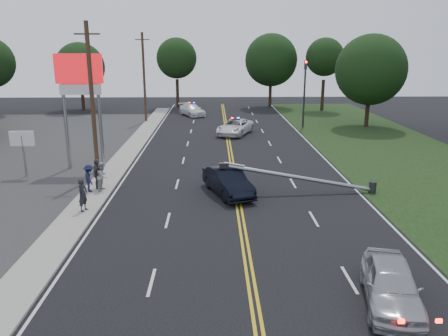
{
  "coord_description": "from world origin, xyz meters",
  "views": [
    {
      "loc": [
        -1.35,
        -16.51,
        8.43
      ],
      "look_at": [
        -0.77,
        7.66,
        1.7
      ],
      "focal_mm": 35.0,
      "sensor_mm": 36.0,
      "label": 1
    }
  ],
  "objects_px": {
    "fallen_streetlight": "(308,179)",
    "crashed_sedan": "(228,182)",
    "bystander_a": "(83,195)",
    "utility_pole_mid": "(92,100)",
    "small_sign": "(22,142)",
    "pylon_sign": "(80,84)",
    "utility_pole_far": "(144,77)",
    "waiting_sedan": "(391,284)",
    "bystander_b": "(102,176)",
    "bystander_d": "(97,174)",
    "emergency_a": "(235,127)",
    "emergency_b": "(192,110)",
    "traffic_signal": "(305,88)",
    "bystander_c": "(89,178)"
  },
  "relations": [
    {
      "from": "pylon_sign",
      "to": "bystander_d",
      "type": "relative_size",
      "value": 4.37
    },
    {
      "from": "traffic_signal",
      "to": "utility_pole_far",
      "type": "height_order",
      "value": "utility_pole_far"
    },
    {
      "from": "crashed_sedan",
      "to": "bystander_b",
      "type": "height_order",
      "value": "bystander_b"
    },
    {
      "from": "utility_pole_mid",
      "to": "bystander_a",
      "type": "distance_m",
      "value": 8.02
    },
    {
      "from": "traffic_signal",
      "to": "crashed_sedan",
      "type": "xyz_separation_m",
      "value": [
        -8.83,
        -22.01,
        -3.43
      ]
    },
    {
      "from": "crashed_sedan",
      "to": "pylon_sign",
      "type": "bearing_deg",
      "value": 128.75
    },
    {
      "from": "bystander_a",
      "to": "utility_pole_mid",
      "type": "bearing_deg",
      "value": 27.95
    },
    {
      "from": "waiting_sedan",
      "to": "bystander_a",
      "type": "relative_size",
      "value": 2.5
    },
    {
      "from": "fallen_streetlight",
      "to": "crashed_sedan",
      "type": "bearing_deg",
      "value": -179.84
    },
    {
      "from": "pylon_sign",
      "to": "fallen_streetlight",
      "type": "relative_size",
      "value": 0.85
    },
    {
      "from": "fallen_streetlight",
      "to": "bystander_c",
      "type": "bearing_deg",
      "value": 178.46
    },
    {
      "from": "pylon_sign",
      "to": "bystander_d",
      "type": "distance_m",
      "value": 7.42
    },
    {
      "from": "pylon_sign",
      "to": "traffic_signal",
      "type": "height_order",
      "value": "pylon_sign"
    },
    {
      "from": "pylon_sign",
      "to": "utility_pole_mid",
      "type": "bearing_deg",
      "value": -56.98
    },
    {
      "from": "emergency_a",
      "to": "waiting_sedan",
      "type": "bearing_deg",
      "value": -60.43
    },
    {
      "from": "utility_pole_mid",
      "to": "utility_pole_far",
      "type": "height_order",
      "value": "same"
    },
    {
      "from": "traffic_signal",
      "to": "bystander_c",
      "type": "xyz_separation_m",
      "value": [
        -17.04,
        -21.65,
        -3.27
      ]
    },
    {
      "from": "utility_pole_mid",
      "to": "waiting_sedan",
      "type": "xyz_separation_m",
      "value": [
        13.78,
        -15.6,
        -4.34
      ]
    },
    {
      "from": "bystander_c",
      "to": "traffic_signal",
      "type": "bearing_deg",
      "value": -65.7
    },
    {
      "from": "bystander_b",
      "to": "bystander_c",
      "type": "xyz_separation_m",
      "value": [
        -0.73,
        -0.24,
        -0.05
      ]
    },
    {
      "from": "small_sign",
      "to": "utility_pole_mid",
      "type": "distance_m",
      "value": 5.53
    },
    {
      "from": "fallen_streetlight",
      "to": "bystander_b",
      "type": "bearing_deg",
      "value": 177.26
    },
    {
      "from": "crashed_sedan",
      "to": "emergency_a",
      "type": "bearing_deg",
      "value": 65.74
    },
    {
      "from": "utility_pole_far",
      "to": "bystander_d",
      "type": "relative_size",
      "value": 5.47
    },
    {
      "from": "utility_pole_mid",
      "to": "waiting_sedan",
      "type": "bearing_deg",
      "value": -48.53
    },
    {
      "from": "fallen_streetlight",
      "to": "utility_pole_far",
      "type": "distance_m",
      "value": 29.54
    },
    {
      "from": "bystander_d",
      "to": "emergency_a",
      "type": "bearing_deg",
      "value": -26.44
    },
    {
      "from": "utility_pole_far",
      "to": "emergency_a",
      "type": "bearing_deg",
      "value": -37.54
    },
    {
      "from": "crashed_sedan",
      "to": "bystander_b",
      "type": "bearing_deg",
      "value": 155.28
    },
    {
      "from": "waiting_sedan",
      "to": "emergency_a",
      "type": "distance_m",
      "value": 30.17
    },
    {
      "from": "small_sign",
      "to": "fallen_streetlight",
      "type": "relative_size",
      "value": 0.33
    },
    {
      "from": "pylon_sign",
      "to": "utility_pole_far",
      "type": "relative_size",
      "value": 0.8
    },
    {
      "from": "utility_pole_mid",
      "to": "utility_pole_far",
      "type": "relative_size",
      "value": 1.0
    },
    {
      "from": "pylon_sign",
      "to": "utility_pole_far",
      "type": "distance_m",
      "value": 20.06
    },
    {
      "from": "utility_pole_mid",
      "to": "bystander_c",
      "type": "height_order",
      "value": "utility_pole_mid"
    },
    {
      "from": "utility_pole_far",
      "to": "bystander_a",
      "type": "bearing_deg",
      "value": -88.01
    },
    {
      "from": "pylon_sign",
      "to": "fallen_streetlight",
      "type": "height_order",
      "value": "pylon_sign"
    },
    {
      "from": "utility_pole_far",
      "to": "bystander_d",
      "type": "distance_m",
      "value": 25.44
    },
    {
      "from": "traffic_signal",
      "to": "bystander_c",
      "type": "distance_m",
      "value": 27.74
    },
    {
      "from": "small_sign",
      "to": "bystander_a",
      "type": "relative_size",
      "value": 1.78
    },
    {
      "from": "utility_pole_far",
      "to": "bystander_b",
      "type": "distance_m",
      "value": 25.77
    },
    {
      "from": "utility_pole_far",
      "to": "crashed_sedan",
      "type": "height_order",
      "value": "utility_pole_far"
    },
    {
      "from": "utility_pole_far",
      "to": "bystander_b",
      "type": "height_order",
      "value": "utility_pole_far"
    },
    {
      "from": "emergency_b",
      "to": "bystander_a",
      "type": "bearing_deg",
      "value": -123.59
    },
    {
      "from": "traffic_signal",
      "to": "utility_pole_far",
      "type": "distance_m",
      "value": 17.97
    },
    {
      "from": "bystander_c",
      "to": "crashed_sedan",
      "type": "bearing_deg",
      "value": -120.0
    },
    {
      "from": "bystander_d",
      "to": "crashed_sedan",
      "type": "bearing_deg",
      "value": -95.26
    },
    {
      "from": "waiting_sedan",
      "to": "emergency_b",
      "type": "xyz_separation_m",
      "value": [
        -8.68,
        42.36,
        -0.03
      ]
    },
    {
      "from": "crashed_sedan",
      "to": "bystander_d",
      "type": "height_order",
      "value": "bystander_d"
    },
    {
      "from": "utility_pole_mid",
      "to": "bystander_b",
      "type": "distance_m",
      "value": 5.47
    }
  ]
}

